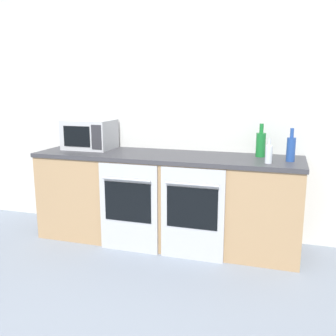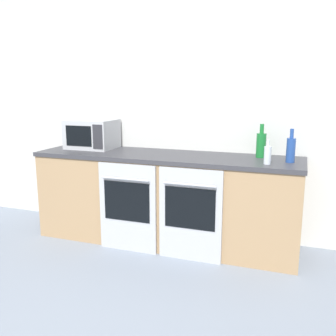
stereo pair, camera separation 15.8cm
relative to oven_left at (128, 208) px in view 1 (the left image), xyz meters
The scene contains 8 objects.
wall_back 1.14m from the oven_left, 69.89° to the left, with size 10.00×0.06×2.60m.
counter_back 0.43m from the oven_left, 53.25° to the left, with size 2.60×0.68×0.89m.
oven_left is the anchor object (origin of this frame).
oven_right 0.61m from the oven_left, ahead, with size 0.57×0.06×0.84m.
microwave 0.98m from the oven_left, 144.14° to the left, with size 0.49×0.39×0.31m.
bottle_clear 1.36m from the oven_left, ahead, with size 0.06×0.06×0.21m.
bottle_green 1.37m from the oven_left, 23.12° to the left, with size 0.09×0.09×0.31m.
bottle_blue 1.56m from the oven_left, 13.07° to the left, with size 0.08×0.08×0.29m.
Camera 1 is at (1.08, -1.52, 1.51)m, focal length 40.00 mm.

